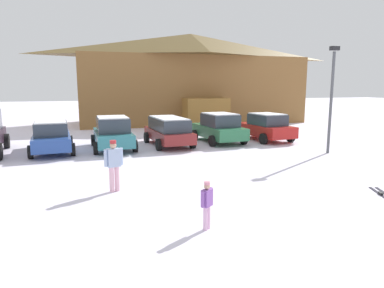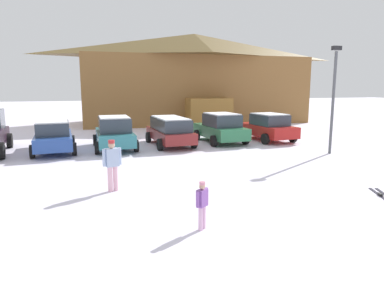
# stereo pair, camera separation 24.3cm
# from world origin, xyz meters

# --- Properties ---
(ground) EXTENTS (160.00, 160.00, 0.00)m
(ground) POSITION_xyz_m (0.00, 0.00, 0.00)
(ground) COLOR white
(ski_lodge) EXTENTS (20.87, 9.78, 8.11)m
(ski_lodge) POSITION_xyz_m (4.80, 25.97, 4.10)
(ski_lodge) COLOR brown
(ski_lodge) RESTS_ON ground
(parked_blue_hatchback) EXTENTS (2.30, 4.47, 1.64)m
(parked_blue_hatchback) POSITION_xyz_m (-6.68, 13.61, 0.83)
(parked_blue_hatchback) COLOR #264895
(parked_blue_hatchback) RESTS_ON ground
(parked_teal_hatchback) EXTENTS (2.19, 4.30, 1.77)m
(parked_teal_hatchback) POSITION_xyz_m (-3.62, 13.64, 0.88)
(parked_teal_hatchback) COLOR teal
(parked_teal_hatchback) RESTS_ON ground
(parked_maroon_van) EXTENTS (2.27, 4.57, 1.63)m
(parked_maroon_van) POSITION_xyz_m (-0.50, 13.81, 0.88)
(parked_maroon_van) COLOR maroon
(parked_maroon_van) RESTS_ON ground
(parked_green_coupe) EXTENTS (2.41, 4.36, 1.77)m
(parked_green_coupe) POSITION_xyz_m (2.68, 14.00, 0.88)
(parked_green_coupe) COLOR #2D7449
(parked_green_coupe) RESTS_ON ground
(parked_red_sedan) EXTENTS (2.49, 4.21, 1.70)m
(parked_red_sedan) POSITION_xyz_m (5.75, 13.78, 0.85)
(parked_red_sedan) COLOR #B31E1B
(parked_red_sedan) RESTS_ON ground
(skier_child_in_purple_jacket) EXTENTS (0.36, 0.30, 1.16)m
(skier_child_in_purple_jacket) POSITION_xyz_m (-2.52, 2.22, 0.66)
(skier_child_in_purple_jacket) COLOR #DCA9CE
(skier_child_in_purple_jacket) RESTS_ON ground
(skier_adult_in_blue_parka) EXTENTS (0.60, 0.33, 1.67)m
(skier_adult_in_blue_parka) POSITION_xyz_m (-4.30, 5.92, 0.94)
(skier_adult_in_blue_parka) COLOR #EDB2C6
(skier_adult_in_blue_parka) RESTS_ON ground
(pair_of_skis) EXTENTS (0.85, 1.45, 0.08)m
(pair_of_skis) POSITION_xyz_m (3.66, 2.96, 0.02)
(pair_of_skis) COLOR #25232F
(pair_of_skis) RESTS_ON ground
(lamp_post) EXTENTS (0.44, 0.24, 5.26)m
(lamp_post) POSITION_xyz_m (6.64, 9.12, 2.98)
(lamp_post) COLOR #515459
(lamp_post) RESTS_ON ground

